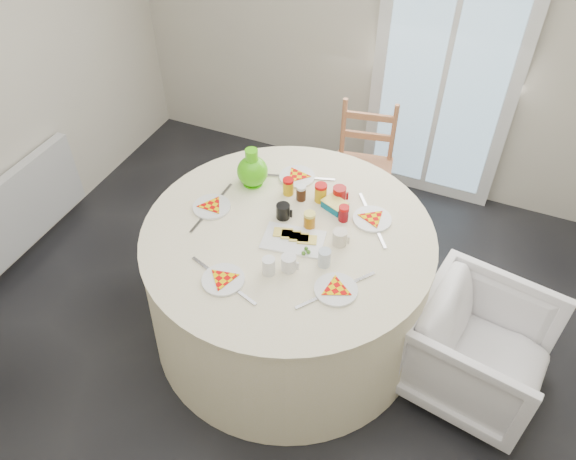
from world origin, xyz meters
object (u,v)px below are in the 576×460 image
at_px(radiator, 23,207).
at_px(table, 288,283).
at_px(armchair, 482,342).
at_px(green_pitcher, 252,172).
at_px(wooden_chair, 362,167).

xyz_separation_m(radiator, table, (1.89, 0.09, -0.01)).
relative_size(armchair, green_pitcher, 3.02).
height_order(wooden_chair, green_pitcher, green_pitcher).
height_order(radiator, table, table).
distance_m(table, green_pitcher, 0.67).
xyz_separation_m(radiator, green_pitcher, (1.54, 0.39, 0.49)).
bearing_deg(radiator, armchair, 2.07).
xyz_separation_m(wooden_chair, green_pitcher, (-0.44, -0.81, 0.40)).
xyz_separation_m(radiator, wooden_chair, (1.98, 1.20, 0.09)).
bearing_deg(radiator, table, 2.83).
bearing_deg(wooden_chair, radiator, -159.47).
distance_m(radiator, wooden_chair, 2.31).
xyz_separation_m(radiator, armchair, (3.00, 0.11, 0.01)).
relative_size(radiator, green_pitcher, 4.30).
height_order(table, armchair, table).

